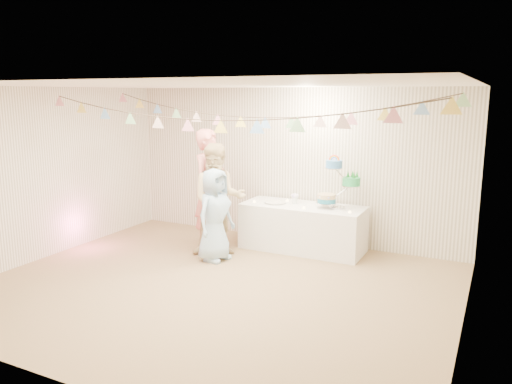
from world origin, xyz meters
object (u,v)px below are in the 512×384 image
at_px(table, 303,228).
at_px(person_adult_b, 218,200).
at_px(cake_stand, 338,183).
at_px(person_child, 215,215).
at_px(person_adult_a, 210,189).

relative_size(table, person_adult_b, 1.12).
relative_size(cake_stand, person_child, 0.55).
xyz_separation_m(person_adult_a, person_adult_b, (0.29, -0.24, -0.10)).
xyz_separation_m(person_adult_b, person_child, (0.10, -0.28, -0.17)).
relative_size(table, cake_stand, 2.52).
bearing_deg(person_adult_b, person_adult_a, 109.89).
relative_size(cake_stand, person_adult_a, 0.40).
relative_size(table, person_adult_a, 1.01).
xyz_separation_m(table, person_child, (-1.00, -1.07, 0.34)).
relative_size(person_adult_a, person_child, 1.38).
xyz_separation_m(cake_stand, person_adult_b, (-1.66, -0.84, -0.26)).
height_order(table, cake_stand, cake_stand).
height_order(person_adult_a, person_adult_b, person_adult_a).
bearing_deg(cake_stand, person_child, -144.12).
xyz_separation_m(table, person_adult_b, (-1.11, -0.79, 0.51)).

